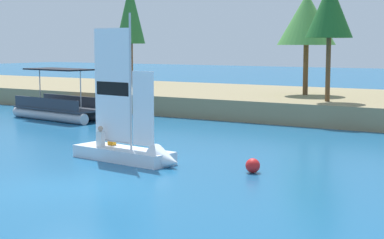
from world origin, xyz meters
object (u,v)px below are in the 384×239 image
object	(u,v)px
shoreline_tree_centre	(330,10)
sailboat	(136,150)
channel_buoy	(253,166)
shoreline_tree_left	(130,13)
pontoon_boat	(60,108)
wooden_dock	(61,109)
shoreline_tree_midleft	(307,19)

from	to	relation	value
shoreline_tree_centre	sailboat	xyz separation A→B (m)	(-1.84, -14.83, -5.69)
channel_buoy	shoreline_tree_left	bearing A→B (deg)	135.77
shoreline_tree_centre	pontoon_boat	bearing A→B (deg)	-154.28
wooden_dock	channel_buoy	bearing A→B (deg)	-28.23
shoreline_tree_left	sailboat	distance (m)	27.63
shoreline_tree_left	wooden_dock	size ratio (longest dim) A/B	1.54
sailboat	wooden_dock	bearing A→B (deg)	149.14
channel_buoy	wooden_dock	bearing A→B (deg)	151.77
pontoon_boat	channel_buoy	xyz separation A→B (m)	(16.25, -7.63, -0.43)
shoreline_tree_midleft	channel_buoy	xyz separation A→B (m)	(5.37, -17.83, -5.59)
shoreline_tree_centre	channel_buoy	size ratio (longest dim) A/B	13.19
sailboat	pontoon_boat	size ratio (longest dim) A/B	0.89
shoreline_tree_left	wooden_dock	distance (m)	12.77
shoreline_tree_left	pontoon_boat	world-z (taller)	shoreline_tree_left
sailboat	channel_buoy	size ratio (longest dim) A/B	11.63
sailboat	channel_buoy	world-z (taller)	sailboat
pontoon_boat	wooden_dock	bearing A→B (deg)	141.26
shoreline_tree_midleft	pontoon_boat	size ratio (longest dim) A/B	0.97
shoreline_tree_left	shoreline_tree_centre	distance (m)	19.53
shoreline_tree_midleft	sailboat	size ratio (longest dim) A/B	1.09
shoreline_tree_midleft	wooden_dock	size ratio (longest dim) A/B	1.20
wooden_dock	pontoon_boat	bearing A→B (deg)	-46.66
shoreline_tree_centre	wooden_dock	distance (m)	17.34
shoreline_tree_centre	channel_buoy	bearing A→B (deg)	-79.57
shoreline_tree_midleft	shoreline_tree_centre	size ratio (longest dim) A/B	0.96
shoreline_tree_midleft	sailboat	bearing A→B (deg)	-87.16
shoreline_tree_midleft	channel_buoy	world-z (taller)	shoreline_tree_midleft
shoreline_tree_centre	pontoon_boat	distance (m)	16.09
wooden_dock	sailboat	xyz separation A→B (m)	(13.88, -10.48, 0.19)
shoreline_tree_midleft	shoreline_tree_centre	xyz separation A→B (m)	(2.76, -3.63, 0.32)
sailboat	pontoon_boat	world-z (taller)	sailboat
shoreline_tree_left	sailboat	xyz separation A→B (m)	(16.63, -21.16, -6.26)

